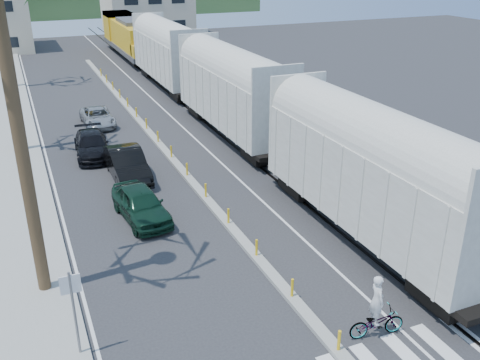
{
  "coord_description": "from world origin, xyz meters",
  "views": [
    {
      "loc": [
        -7.87,
        -11.75,
        11.43
      ],
      "look_at": [
        0.7,
        8.32,
        2.0
      ],
      "focal_mm": 40.0,
      "sensor_mm": 36.0,
      "label": 1
    }
  ],
  "objects_px": {
    "street_sign": "(73,303)",
    "cyclist": "(377,317)",
    "car_lead": "(141,204)",
    "car_second": "(127,164)"
  },
  "relations": [
    {
      "from": "street_sign",
      "to": "cyclist",
      "type": "xyz_separation_m",
      "value": [
        8.84,
        -2.75,
        -1.25
      ]
    },
    {
      "from": "street_sign",
      "to": "car_second",
      "type": "distance_m",
      "value": 13.93
    },
    {
      "from": "street_sign",
      "to": "car_second",
      "type": "relative_size",
      "value": 0.6
    },
    {
      "from": "street_sign",
      "to": "cyclist",
      "type": "height_order",
      "value": "street_sign"
    },
    {
      "from": "street_sign",
      "to": "cyclist",
      "type": "relative_size",
      "value": 1.33
    },
    {
      "from": "car_lead",
      "to": "street_sign",
      "type": "bearing_deg",
      "value": -121.29
    },
    {
      "from": "car_lead",
      "to": "cyclist",
      "type": "distance_m",
      "value": 12.02
    },
    {
      "from": "street_sign",
      "to": "car_lead",
      "type": "xyz_separation_m",
      "value": [
        3.88,
        8.2,
        -1.22
      ]
    },
    {
      "from": "car_lead",
      "to": "cyclist",
      "type": "xyz_separation_m",
      "value": [
        4.97,
        -10.95,
        -0.04
      ]
    },
    {
      "from": "street_sign",
      "to": "car_lead",
      "type": "height_order",
      "value": "street_sign"
    }
  ]
}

